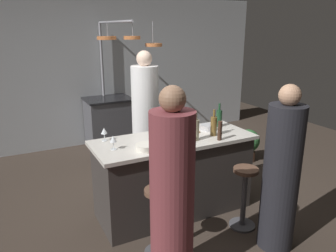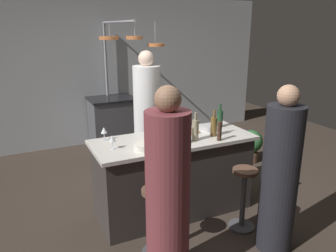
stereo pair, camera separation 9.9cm
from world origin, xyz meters
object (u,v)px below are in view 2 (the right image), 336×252
object	(u,v)px
wine_bottle_green	(220,118)
bar_stool_right	(243,196)
stove_range	(113,122)
guest_left	(168,198)
guest_right	(280,177)
wine_bottle_white	(195,130)
wine_glass_near_left_guest	(112,139)
wine_bottle_amber	(214,126)
mixing_bowl_ceramic	(144,147)
wine_bottle_rose	(180,134)
mixing_bowl_wooden	(169,135)
mixing_bowl_steel	(208,128)
wine_glass_near_right_guest	(154,136)
wine_glass_by_chef	(104,131)
potted_plant	(251,144)
cutting_board	(184,132)
pepper_mill	(219,131)
chef	(147,119)
bar_stool_left	(156,219)

from	to	relation	value
wine_bottle_green	bar_stool_right	bearing A→B (deg)	-103.84
stove_range	guest_left	distance (m)	3.47
guest_right	wine_bottle_white	bearing A→B (deg)	116.25
stove_range	wine_glass_near_left_guest	xyz separation A→B (m)	(-0.71, -2.49, 0.56)
wine_bottle_amber	mixing_bowl_ceramic	bearing A→B (deg)	-174.78
guest_left	wine_glass_near_left_guest	distance (m)	0.97
guest_right	mixing_bowl_ceramic	bearing A→B (deg)	141.25
wine_glass_near_left_guest	wine_bottle_white	bearing A→B (deg)	-8.18
wine_glass_near_left_guest	wine_bottle_rose	bearing A→B (deg)	-14.40
guest_right	mixing_bowl_ceramic	size ratio (longest dim) A/B	7.86
mixing_bowl_wooden	mixing_bowl_steel	world-z (taller)	mixing_bowl_wooden
guest_right	guest_left	xyz separation A→B (m)	(-1.13, 0.04, 0.03)
bar_stool_right	mixing_bowl_steel	world-z (taller)	mixing_bowl_steel
wine_bottle_white	wine_glass_near_right_guest	bearing A→B (deg)	173.98
wine_glass_by_chef	mixing_bowl_wooden	size ratio (longest dim) A/B	0.73
wine_bottle_rose	mixing_bowl_ceramic	distance (m)	0.40
mixing_bowl_ceramic	wine_glass_near_left_guest	bearing A→B (deg)	150.71
wine_bottle_amber	mixing_bowl_steel	size ratio (longest dim) A/B	1.69
guest_left	wine_bottle_green	world-z (taller)	guest_left
guest_left	wine_bottle_amber	distance (m)	1.32
potted_plant	cutting_board	world-z (taller)	cutting_board
wine_glass_by_chef	mixing_bowl_ceramic	world-z (taller)	wine_glass_by_chef
mixing_bowl_ceramic	mixing_bowl_wooden	world-z (taller)	mixing_bowl_wooden
cutting_board	mixing_bowl_steel	xyz separation A→B (m)	(0.30, -0.04, 0.02)
pepper_mill	wine_bottle_white	bearing A→B (deg)	154.21
chef	wine_bottle_rose	size ratio (longest dim) A/B	6.13
wine_glass_near_left_guest	guest_left	bearing A→B (deg)	-79.58
wine_bottle_amber	mixing_bowl_wooden	distance (m)	0.52
bar_stool_right	pepper_mill	bearing A→B (deg)	106.43
potted_plant	wine_bottle_green	distance (m)	1.44
mixing_bowl_wooden	wine_glass_near_left_guest	bearing A→B (deg)	-175.28
wine_bottle_green	wine_glass_near_left_guest	bearing A→B (deg)	-172.57
pepper_mill	wine_bottle_white	size ratio (longest dim) A/B	0.67
mixing_bowl_ceramic	wine_bottle_white	bearing A→B (deg)	2.99
wine_bottle_amber	wine_glass_near_right_guest	distance (m)	0.73
cutting_board	mixing_bowl_steel	size ratio (longest dim) A/B	1.80
wine_bottle_rose	mixing_bowl_steel	xyz separation A→B (m)	(0.53, 0.30, -0.08)
mixing_bowl_wooden	wine_bottle_rose	bearing A→B (deg)	-85.28
guest_right	guest_left	size ratio (longest dim) A/B	0.96
guest_right	guest_left	world-z (taller)	guest_left
cutting_board	wine_bottle_amber	world-z (taller)	wine_bottle_amber
pepper_mill	wine_bottle_green	bearing A→B (deg)	55.52
chef	pepper_mill	size ratio (longest dim) A/B	8.47
bar_stool_right	wine_glass_near_right_guest	distance (m)	1.14
potted_plant	wine_bottle_white	size ratio (longest dim) A/B	1.67
guest_left	mixing_bowl_steel	distance (m)	1.49
guest_right	wine_bottle_rose	size ratio (longest dim) A/B	5.53
mixing_bowl_ceramic	mixing_bowl_steel	distance (m)	0.97
wine_bottle_amber	potted_plant	bearing A→B (deg)	34.55
bar_stool_left	mixing_bowl_steel	xyz separation A→B (m)	(0.99, 0.71, 0.55)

